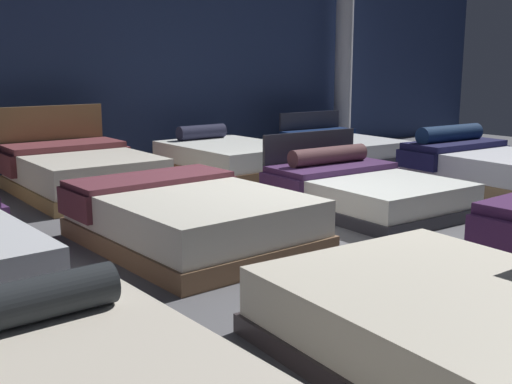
{
  "coord_description": "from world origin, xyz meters",
  "views": [
    {
      "loc": [
        -4.0,
        -4.57,
        1.62
      ],
      "look_at": [
        -0.32,
        0.36,
        0.36
      ],
      "focal_mm": 43.98,
      "sensor_mm": 36.0,
      "label": 1
    }
  ],
  "objects": [
    {
      "name": "ground_plane",
      "position": [
        0.0,
        0.0,
        -0.01
      ],
      "size": [
        18.0,
        18.0,
        0.02
      ],
      "primitive_type": "cube",
      "color": "#5B5B60"
    },
    {
      "name": "showroom_back_wall",
      "position": [
        0.0,
        4.68,
        1.75
      ],
      "size": [
        18.0,
        0.06,
        3.5
      ],
      "primitive_type": "cube",
      "color": "navy",
      "rests_on": "ground_plane"
    },
    {
      "name": "bed_1",
      "position": [
        -1.18,
        -2.64,
        0.21
      ],
      "size": [
        1.76,
        2.07,
        0.42
      ],
      "rotation": [
        0.0,
        0.0,
        -0.05
      ],
      "color": "#352D2F",
      "rests_on": "ground_plane"
    },
    {
      "name": "bed_5",
      "position": [
        -1.18,
        0.21,
        0.25
      ],
      "size": [
        1.71,
        2.22,
        0.54
      ],
      "rotation": [
        0.0,
        0.0,
        0.04
      ],
      "color": "brown",
      "rests_on": "ground_plane"
    },
    {
      "name": "bed_6",
      "position": [
        1.1,
        0.28,
        0.22
      ],
      "size": [
        1.61,
        2.08,
        0.8
      ],
      "rotation": [
        0.0,
        0.0,
        -0.03
      ],
      "color": "#262730",
      "rests_on": "ground_plane"
    },
    {
      "name": "bed_7",
      "position": [
        3.4,
        0.22,
        0.27
      ],
      "size": [
        1.65,
        1.97,
        0.77
      ],
      "rotation": [
        0.0,
        0.0,
        -0.04
      ],
      "color": "#987651",
      "rests_on": "ground_plane"
    },
    {
      "name": "bed_9",
      "position": [
        -1.11,
        3.0,
        0.28
      ],
      "size": [
        1.6,
        2.12,
        1.06
      ],
      "rotation": [
        0.0,
        0.0,
        -0.0
      ],
      "color": "olive",
      "rests_on": "ground_plane"
    },
    {
      "name": "bed_10",
      "position": [
        1.08,
        2.91,
        0.25
      ],
      "size": [
        1.56,
        2.05,
        0.7
      ],
      "rotation": [
        0.0,
        0.0,
        0.03
      ],
      "color": "brown",
      "rests_on": "ground_plane"
    },
    {
      "name": "bed_11",
      "position": [
        3.47,
        3.01,
        0.2
      ],
      "size": [
        1.56,
        1.98,
        0.77
      ],
      "rotation": [
        0.0,
        0.0,
        -0.04
      ],
      "color": "#2D2D39",
      "rests_on": "ground_plane"
    },
    {
      "name": "support_pillar",
      "position": [
        4.66,
        4.24,
        1.75
      ],
      "size": [
        0.33,
        0.33,
        3.5
      ],
      "primitive_type": "cylinder",
      "color": "silver",
      "rests_on": "ground_plane"
    }
  ]
}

